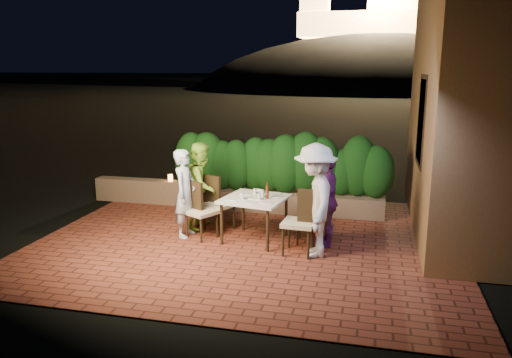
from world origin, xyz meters
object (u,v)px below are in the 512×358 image
(dining_table, at_px, (255,219))
(bowl, at_px, (258,191))
(chair_right_front, at_px, (299,222))
(diner_purple, at_px, (327,200))
(diner_white, at_px, (315,201))
(chair_right_back, at_px, (309,217))
(beer_bottle, at_px, (267,190))
(diner_blue, at_px, (185,193))
(chair_left_front, at_px, (202,211))
(parapet_lamp, at_px, (170,178))
(chair_left_back, at_px, (219,204))
(diner_green, at_px, (202,185))

(dining_table, height_order, bowl, bowl)
(chair_right_front, bearing_deg, diner_purple, -123.90)
(chair_right_front, distance_m, diner_white, 0.44)
(chair_right_back, xyz_separation_m, diner_purple, (0.29, -0.06, 0.33))
(bowl, bearing_deg, beer_bottle, -55.21)
(chair_right_back, relative_size, diner_white, 0.49)
(beer_bottle, height_order, diner_blue, diner_blue)
(chair_left_front, bearing_deg, diner_purple, 32.51)
(beer_bottle, bearing_deg, chair_right_back, 8.77)
(beer_bottle, relative_size, chair_right_front, 0.26)
(chair_left_front, distance_m, parapet_lamp, 2.39)
(chair_left_front, xyz_separation_m, chair_left_back, (0.16, 0.49, 0.01))
(diner_purple, height_order, parapet_lamp, diner_purple)
(chair_left_back, xyz_separation_m, diner_blue, (-0.47, -0.44, 0.28))
(chair_left_front, height_order, diner_purple, diner_purple)
(bowl, relative_size, diner_green, 0.12)
(dining_table, relative_size, diner_blue, 0.65)
(chair_left_back, relative_size, diner_blue, 0.64)
(parapet_lamp, bearing_deg, beer_bottle, -36.27)
(diner_blue, height_order, parapet_lamp, diner_blue)
(chair_right_front, xyz_separation_m, chair_right_back, (0.09, 0.55, -0.09))
(dining_table, bearing_deg, bowl, 94.15)
(dining_table, bearing_deg, chair_right_front, -28.74)
(dining_table, relative_size, diner_purple, 0.65)
(diner_green, bearing_deg, chair_left_back, -100.93)
(beer_bottle, relative_size, chair_right_back, 0.32)
(dining_table, height_order, diner_green, diner_green)
(diner_purple, distance_m, parapet_lamp, 3.94)
(dining_table, height_order, diner_white, diner_white)
(chair_right_front, bearing_deg, diner_white, -178.36)
(beer_bottle, height_order, diner_white, diner_white)
(diner_green, height_order, parapet_lamp, diner_green)
(chair_left_front, bearing_deg, dining_table, 34.86)
(parapet_lamp, bearing_deg, diner_purple, -27.25)
(chair_left_back, relative_size, chair_right_back, 1.13)
(dining_table, bearing_deg, parapet_lamp, 141.28)
(chair_left_front, relative_size, chair_left_back, 0.99)
(chair_right_back, height_order, diner_blue, diner_blue)
(diner_blue, bearing_deg, diner_green, -9.85)
(diner_blue, bearing_deg, bowl, -69.16)
(chair_right_back, relative_size, diner_blue, 0.57)
(dining_table, bearing_deg, beer_bottle, -0.87)
(parapet_lamp, bearing_deg, diner_green, -48.53)
(chair_left_back, distance_m, diner_white, 2.05)
(diner_green, bearing_deg, bowl, -92.64)
(chair_right_back, xyz_separation_m, parapet_lamp, (-3.21, 1.74, 0.13))
(bowl, bearing_deg, diner_white, -36.36)
(beer_bottle, distance_m, diner_green, 1.41)
(diner_white, bearing_deg, diner_blue, -112.83)
(chair_left_back, xyz_separation_m, diner_green, (-0.35, 0.10, 0.30))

